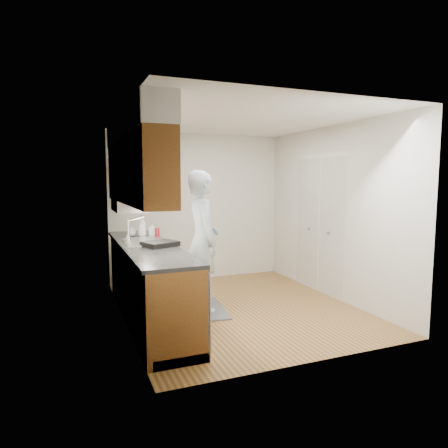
# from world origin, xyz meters

# --- Properties ---
(floor) EXTENTS (3.50, 3.50, 0.00)m
(floor) POSITION_xyz_m (0.00, 0.00, 0.00)
(floor) COLOR #A2743D
(floor) RESTS_ON ground
(ceiling) EXTENTS (3.50, 3.50, 0.00)m
(ceiling) POSITION_xyz_m (0.00, 0.00, 2.50)
(ceiling) COLOR white
(ceiling) RESTS_ON wall_left
(wall_left) EXTENTS (0.02, 3.50, 2.50)m
(wall_left) POSITION_xyz_m (-1.50, 0.00, 1.25)
(wall_left) COLOR silver
(wall_left) RESTS_ON floor
(wall_right) EXTENTS (0.02, 3.50, 2.50)m
(wall_right) POSITION_xyz_m (1.50, 0.00, 1.25)
(wall_right) COLOR silver
(wall_right) RESTS_ON floor
(wall_back) EXTENTS (3.00, 0.02, 2.50)m
(wall_back) POSITION_xyz_m (0.00, 1.75, 1.25)
(wall_back) COLOR silver
(wall_back) RESTS_ON floor
(counter) EXTENTS (0.64, 2.80, 1.30)m
(counter) POSITION_xyz_m (-1.20, -0.00, 0.49)
(counter) COLOR brown
(counter) RESTS_ON floor
(upper_cabinets) EXTENTS (0.47, 2.80, 1.21)m
(upper_cabinets) POSITION_xyz_m (-1.33, 0.05, 1.95)
(upper_cabinets) COLOR brown
(upper_cabinets) RESTS_ON wall_left
(closet_door) EXTENTS (0.02, 1.22, 2.05)m
(closet_door) POSITION_xyz_m (1.49, 0.30, 1.02)
(closet_door) COLOR silver
(closet_door) RESTS_ON wall_right
(floor_mat) EXTENTS (0.67, 1.01, 0.02)m
(floor_mat) POSITION_xyz_m (-0.47, 0.10, 0.01)
(floor_mat) COLOR slate
(floor_mat) RESTS_ON floor
(person) EXTENTS (0.51, 0.75, 2.07)m
(person) POSITION_xyz_m (-0.47, 0.10, 1.05)
(person) COLOR #A5BFC9
(person) RESTS_ON floor_mat
(soap_bottle_a) EXTENTS (0.14, 0.14, 0.30)m
(soap_bottle_a) POSITION_xyz_m (-1.15, 0.72, 1.09)
(soap_bottle_a) COLOR silver
(soap_bottle_a) RESTS_ON counter
(soap_bottle_b) EXTENTS (0.10, 0.10, 0.19)m
(soap_bottle_b) POSITION_xyz_m (-1.00, 0.76, 1.04)
(soap_bottle_b) COLOR silver
(soap_bottle_b) RESTS_ON counter
(soap_bottle_c) EXTENTS (0.17, 0.17, 0.16)m
(soap_bottle_c) POSITION_xyz_m (-1.28, 0.80, 1.02)
(soap_bottle_c) COLOR silver
(soap_bottle_c) RESTS_ON counter
(soda_can) EXTENTS (0.08, 0.08, 0.12)m
(soda_can) POSITION_xyz_m (-0.95, 0.62, 1.00)
(soda_can) COLOR #A71C2A
(soda_can) RESTS_ON counter
(dish_rack) EXTENTS (0.46, 0.43, 0.06)m
(dish_rack) POSITION_xyz_m (-1.09, -0.18, 0.97)
(dish_rack) COLOR black
(dish_rack) RESTS_ON counter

